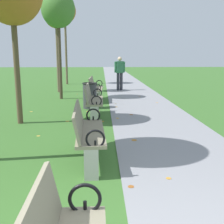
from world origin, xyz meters
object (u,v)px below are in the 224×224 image
Objects in this scene: park_bench_4 at (95,88)px; pedestrian_walking at (120,72)px; park_bench_2 at (87,132)px; tree_5 at (65,12)px; trash_bin at (90,95)px; tree_3 at (58,10)px; tree_4 at (56,16)px; park_bench_3 at (93,100)px.

park_bench_4 is 1.00× the size of pedestrian_walking.
pedestrian_walking reaches higher than park_bench_2.
tree_5 is 5.84× the size of trash_bin.
tree_3 is 1.00× the size of tree_4.
park_bench_4 is 4.35m from tree_4.
trash_bin is (-0.15, 4.58, -0.06)m from park_bench_2.
park_bench_4 is 1.53m from trash_bin.
tree_5 reaches higher than tree_4.
tree_3 reaches higher than park_bench_3.
tree_5 is at bearing 98.44° from park_bench_2.
tree_5 is (-1.84, 6.31, 3.66)m from park_bench_4.
pedestrian_walking reaches higher than park_bench_4.
tree_3 reaches higher than tree_4.
park_bench_4 is 0.33× the size of tree_5.
tree_3 is 3.83m from trash_bin.
park_bench_2 is 1.01× the size of park_bench_3.
park_bench_4 is at bearing 90.00° from park_bench_2.
park_bench_4 is 0.39× the size of tree_4.
pedestrian_walking is at bearing 82.98° from park_bench_2.
tree_3 is at bearing -79.16° from tree_4.
tree_5 is at bearing 94.62° from tree_3.
tree_5 reaches higher than park_bench_3.
park_bench_3 reaches higher than trash_bin.
park_bench_3 is 0.33× the size of tree_5.
tree_4 is at bearing -172.17° from pedestrian_walking.
trash_bin is at bearing 91.84° from park_bench_2.
tree_3 reaches higher than park_bench_4.
tree_4 is at bearing 100.84° from tree_3.
tree_5 is at bearing 132.40° from pedestrian_walking.
tree_3 reaches higher than pedestrian_walking.
pedestrian_walking is at bearing 7.83° from tree_4.
pedestrian_walking is at bearing 69.75° from park_bench_4.
park_bench_3 is 1.38m from trash_bin.
park_bench_3 is at bearing -72.21° from tree_4.
trash_bin is at bearing 96.14° from park_bench_3.
tree_4 is 2.54× the size of pedestrian_walking.
park_bench_3 is 4.72m from tree_3.
tree_5 is at bearing 91.01° from tree_4.
park_bench_4 is (0.00, 2.89, 0.00)m from park_bench_3.
park_bench_2 is 4.59m from trash_bin.
park_bench_2 and park_bench_4 have the same top height.
tree_4 reaches higher than pedestrian_walking.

